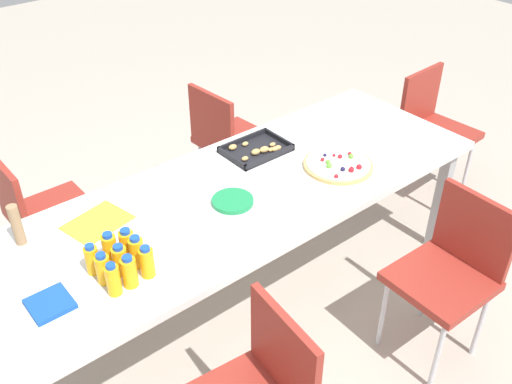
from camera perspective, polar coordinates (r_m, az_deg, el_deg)
The scene contains 21 objects.
ground_plane at distance 3.17m, azimuth -1.62°, elevation -10.79°, with size 12.00×12.00×0.00m, color #B2A899.
party_table at distance 2.74m, azimuth -1.85°, elevation -0.97°, with size 2.54×0.87×0.72m.
chair_near_right at distance 2.77m, azimuth 18.74°, elevation -6.94°, with size 0.41×0.41×0.83m.
chair_end at distance 3.93m, azimuth 16.94°, elevation 6.49°, with size 0.42×0.42×0.83m.
chair_far_right at distance 3.61m, azimuth -2.89°, elevation 5.49°, with size 0.43×0.43×0.83m.
chair_far_left at distance 3.16m, azimuth -20.61°, elevation -1.72°, with size 0.40×0.40×0.83m.
juice_bottle_0 at distance 2.21m, azimuth -13.88°, elevation -8.38°, with size 0.05×0.05×0.14m.
juice_bottle_1 at distance 2.23m, azimuth -12.37°, elevation -7.68°, with size 0.06×0.06×0.14m.
juice_bottle_2 at distance 2.26m, azimuth -10.69°, elevation -6.79°, with size 0.06×0.06×0.14m.
juice_bottle_3 at distance 2.27m, azimuth -14.81°, elevation -7.32°, with size 0.06×0.06×0.13m.
juice_bottle_4 at distance 2.29m, azimuth -13.23°, elevation -6.53°, with size 0.06×0.06×0.13m.
juice_bottle_5 at distance 2.31m, azimuth -11.66°, elevation -5.81°, with size 0.06×0.06×0.14m.
juice_bottle_6 at distance 2.32m, azimuth -15.83°, elevation -6.41°, with size 0.05×0.05×0.13m.
juice_bottle_7 at distance 2.34m, azimuth -14.18°, elevation -5.50°, with size 0.06×0.06×0.15m.
juice_bottle_8 at distance 2.36m, azimuth -12.58°, elevation -5.02°, with size 0.06×0.06×0.13m.
fruit_pizza at distance 2.91m, azimuth 8.11°, elevation 2.69°, with size 0.35×0.35×0.05m.
snack_tray at distance 3.01m, azimuth 0.06°, elevation 4.19°, with size 0.33×0.24×0.04m.
plate_stack at distance 2.63m, azimuth -2.32°, elevation -0.90°, with size 0.19×0.19×0.02m.
napkin_stack at distance 2.26m, azimuth -19.62°, elevation -10.33°, with size 0.15×0.15×0.02m, color #194CA5.
cardboard_tube at distance 2.54m, azimuth -22.50°, elevation -3.02°, with size 0.04×0.04×0.19m, color #9E7A56.
paper_folder at distance 2.60m, azimuth -15.33°, elevation -2.92°, with size 0.26×0.20×0.01m, color yellow.
Camera 1 is at (-1.34, -1.77, 2.26)m, focal length 40.63 mm.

